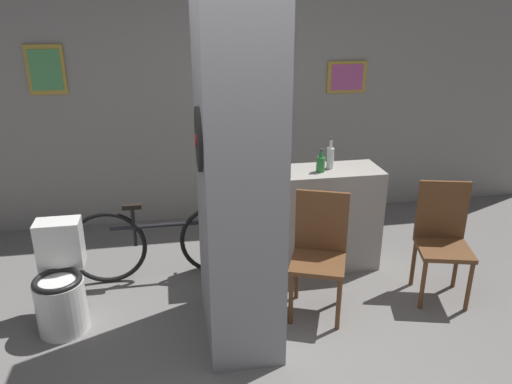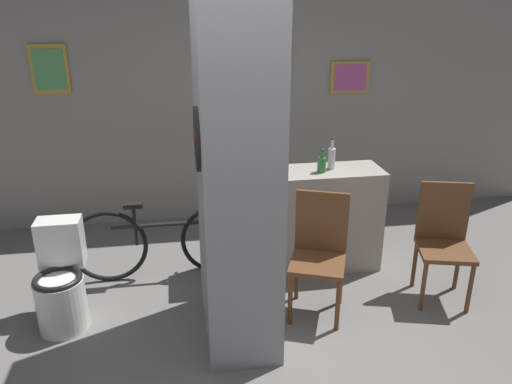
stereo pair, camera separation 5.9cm
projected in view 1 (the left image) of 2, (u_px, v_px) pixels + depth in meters
The scene contains 10 objects.
ground_plane at pixel (253, 369), 3.39m from camera, with size 14.00×14.00×0.00m, color slate.
wall_back at pixel (210, 104), 5.33m from camera, with size 8.00×0.09×2.60m.
pillar_center at pixel (237, 167), 3.34m from camera, with size 0.53×0.94×2.60m.
counter_shelf at pixel (299, 220), 4.54m from camera, with size 1.45×0.44×0.94m.
toilet at pixel (61, 286), 3.75m from camera, with size 0.37×0.53×0.79m.
chair_near_pillar at pixel (319, 249), 3.88m from camera, with size 0.54×0.54×0.97m.
chair_by_doorway at pixel (443, 236), 4.10m from camera, with size 0.51×0.51×0.97m.
bicycle at pixel (164, 242), 4.39m from camera, with size 1.64×0.42×0.73m.
bottle_tall at pixel (330, 157), 4.40m from camera, with size 0.06×0.06×0.29m.
bottle_short at pixel (321, 163), 4.32m from camera, with size 0.08×0.08×0.21m.
Camera 1 is at (-0.47, -2.68, 2.35)m, focal length 35.00 mm.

